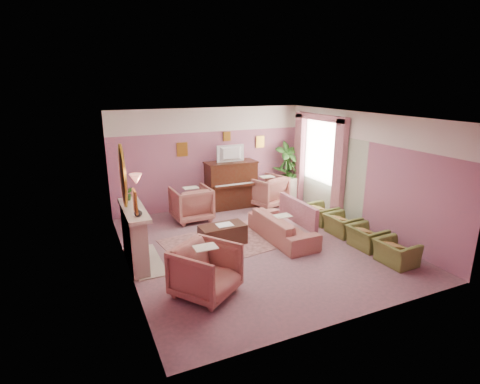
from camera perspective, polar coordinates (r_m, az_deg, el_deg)
name	(u,v)px	position (r m, az deg, el deg)	size (l,w,h in m)	color
floor	(257,245)	(8.36, 2.68, -8.06)	(5.50, 6.00, 0.01)	#815B64
ceiling	(259,116)	(7.64, 2.96, 11.44)	(5.50, 6.00, 0.01)	white
wall_back	(210,159)	(10.57, -4.59, 5.11)	(5.50, 0.02, 2.80)	#8B5B81
wall_front	(355,235)	(5.52, 17.13, -6.23)	(5.50, 0.02, 2.80)	#8B5B81
wall_left	(123,200)	(7.11, -17.35, -1.17)	(0.02, 6.00, 2.80)	#8B5B81
wall_right	(361,172)	(9.42, 17.93, 2.97)	(0.02, 6.00, 2.80)	#8B5B81
picture_rail_band	(209,120)	(10.41, -4.70, 10.91)	(5.50, 0.01, 0.65)	silver
stripe_panel	(326,173)	(10.45, 13.00, 2.79)	(0.01, 3.00, 2.15)	#B6C6A6
fireplace_surround	(134,238)	(7.60, -15.81, -6.73)	(0.30, 1.40, 1.10)	#BDAE97
fireplace_inset	(140,244)	(7.67, -14.98, -7.67)	(0.18, 0.72, 0.68)	black
fire_ember	(143,252)	(7.75, -14.59, -8.84)	(0.06, 0.54, 0.10)	#EF4812
mantel_shelf	(134,210)	(7.41, -15.92, -2.64)	(0.40, 1.55, 0.07)	#BDAE97
hearth	(147,261)	(7.85, -14.04, -10.16)	(0.55, 1.50, 0.02)	#BDAE97
mirror_frame	(123,176)	(7.21, -17.43, 2.35)	(0.04, 0.72, 1.20)	gold
mirror_glass	(124,176)	(7.21, -17.24, 2.37)	(0.01, 0.60, 1.06)	white
sconce_shade	(136,179)	(6.16, -15.58, 1.93)	(0.20, 0.20, 0.16)	#FF9076
piano	(231,185)	(10.63, -1.37, 1.06)	(1.40, 0.60, 1.30)	#3B1C10
piano_keyshelf	(236,186)	(10.30, -0.62, 0.97)	(1.30, 0.12, 0.06)	#3B1C10
piano_keys	(236,184)	(10.29, -0.62, 1.19)	(1.20, 0.08, 0.02)	silver
piano_top	(231,162)	(10.47, -1.40, 4.55)	(1.45, 0.65, 0.04)	#3B1C10
television	(232,152)	(10.37, -1.30, 6.07)	(0.80, 0.12, 0.48)	black
print_back_left	(182,149)	(10.24, -8.79, 6.43)	(0.30, 0.03, 0.38)	gold
print_back_right	(260,142)	(11.08, 3.07, 7.65)	(0.26, 0.03, 0.34)	gold
print_back_mid	(227,136)	(10.61, -2.02, 8.48)	(0.22, 0.03, 0.26)	gold
print_left_wall	(135,201)	(5.89, -15.71, -1.38)	(0.03, 0.28, 0.36)	gold
window_blind	(321,149)	(10.51, 12.25, 6.39)	(0.03, 1.40, 1.80)	beige
curtain_left	(339,171)	(9.82, 14.88, 3.15)	(0.16, 0.34, 2.60)	#A76370
curtain_right	(299,158)	(11.28, 9.04, 5.15)	(0.16, 0.34, 2.60)	#A76370
pelmet	(321,117)	(10.35, 12.17, 11.05)	(0.16, 2.20, 0.16)	#A76370
mantel_plant	(129,194)	(7.88, -16.56, -0.26)	(0.16, 0.16, 0.28)	#24531A
mantel_vase	(138,212)	(6.91, -15.27, -3.01)	(0.16, 0.16, 0.16)	silver
area_rug	(223,243)	(8.46, -2.54, -7.70)	(2.50, 1.80, 0.01)	#956461
coffee_table	(223,235)	(8.30, -2.68, -6.53)	(1.00, 0.50, 0.45)	#391F15
table_paper	(225,225)	(8.24, -2.37, -5.00)	(0.35, 0.28, 0.01)	white
sofa	(282,223)	(8.56, 6.47, -4.65)	(0.66, 1.97, 0.80)	#A36457
sofa_throw	(298,212)	(8.69, 8.79, -3.00)	(0.10, 1.49, 0.55)	#A76370
floral_armchair_left	(191,202)	(9.75, -7.44, -1.49)	(0.94, 0.94, 0.98)	#A36457
floral_armchair_right	(267,189)	(10.81, 4.11, 0.40)	(0.94, 0.94, 0.98)	#A36457
floral_armchair_front	(206,268)	(6.36, -5.21, -11.48)	(0.94, 0.94, 0.98)	#A36457
olive_chair_a	(396,249)	(8.02, 22.72, -8.00)	(0.52, 0.74, 0.64)	#606C30
olive_chair_b	(367,234)	(8.54, 18.76, -6.08)	(0.52, 0.74, 0.64)	#606C30
olive_chair_c	(342,222)	(9.11, 15.30, -4.37)	(0.52, 0.74, 0.64)	#606C30
olive_chair_d	(321,211)	(9.71, 12.26, -2.86)	(0.52, 0.74, 0.64)	#606C30
side_table	(289,188)	(11.49, 7.49, 0.55)	(0.52, 0.52, 0.70)	#EDEBCE
side_plant_big	(290,172)	(11.36, 7.58, 3.07)	(0.30, 0.30, 0.34)	#24531A
side_plant_small	(295,173)	(11.35, 8.36, 2.87)	(0.16, 0.16, 0.28)	#24531A
palm_pot	(286,194)	(11.51, 7.02, -0.34)	(0.34, 0.34, 0.34)	#9E7049
palm_plant	(287,166)	(11.29, 7.18, 3.99)	(0.76, 0.76, 1.44)	#24531A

